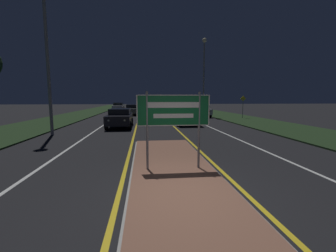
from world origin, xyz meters
TOP-DOWN VIEW (x-y plane):
  - ground_plane at (0.00, 0.00)m, footprint 160.00×160.00m
  - median_island at (0.00, 1.76)m, footprint 2.57×9.22m
  - verge_left at (-9.50, 20.00)m, footprint 5.00×100.00m
  - verge_right at (9.50, 20.00)m, footprint 5.00×100.00m
  - centre_line_yellow_left at (-1.47, 25.00)m, footprint 0.12×70.00m
  - centre_line_yellow_right at (1.47, 25.00)m, footprint 0.12×70.00m
  - lane_line_white_left at (-4.20, 25.00)m, footprint 0.12×70.00m
  - lane_line_white_right at (4.20, 25.00)m, footprint 0.12×70.00m
  - edge_line_white_left at (-7.20, 25.00)m, footprint 0.10×70.00m
  - edge_line_white_right at (7.20, 25.00)m, footprint 0.10×70.00m
  - highway_sign at (0.00, 1.76)m, footprint 2.17×0.07m
  - streetlight_left_near at (-6.40, 9.29)m, footprint 0.57×0.57m
  - streetlight_right_near at (6.16, 21.30)m, footprint 0.51×0.51m
  - car_receding_0 at (2.67, 13.95)m, footprint 1.99×4.38m
  - car_receding_1 at (5.81, 21.53)m, footprint 2.03×4.40m
  - car_receding_2 at (2.87, 28.88)m, footprint 1.94×4.26m
  - car_approaching_0 at (-2.70, 12.65)m, footprint 1.85×4.39m
  - car_approaching_1 at (-2.31, 25.35)m, footprint 2.00×4.66m
  - car_approaching_2 at (-5.60, 38.11)m, footprint 2.01×4.13m
  - warning_sign at (9.82, 18.54)m, footprint 0.60×0.06m

SIDE VIEW (x-z plane):
  - ground_plane at x=0.00m, z-range 0.00..0.00m
  - centre_line_yellow_left at x=-1.47m, z-range 0.00..0.01m
  - centre_line_yellow_right at x=1.47m, z-range 0.00..0.01m
  - lane_line_white_left at x=-4.20m, z-range 0.00..0.01m
  - lane_line_white_right at x=4.20m, z-range 0.00..0.01m
  - edge_line_white_left at x=-7.20m, z-range 0.00..0.01m
  - edge_line_white_right at x=7.20m, z-range 0.00..0.01m
  - verge_left at x=-9.50m, z-range 0.00..0.08m
  - verge_right at x=9.50m, z-range 0.00..0.08m
  - median_island at x=0.00m, z-range -0.01..0.09m
  - car_receding_2 at x=2.87m, z-range 0.04..1.40m
  - car_approaching_1 at x=-2.31m, z-range 0.04..1.43m
  - car_approaching_2 at x=-5.60m, z-range 0.04..1.44m
  - car_approaching_0 at x=-2.70m, z-range 0.04..1.46m
  - car_receding_1 at x=5.81m, z-range 0.06..1.46m
  - car_receding_0 at x=2.67m, z-range 0.05..1.52m
  - warning_sign at x=9.82m, z-range 0.32..2.72m
  - highway_sign at x=0.00m, z-range 0.60..2.92m
  - streetlight_right_near at x=6.16m, z-range 1.21..10.28m
  - streetlight_left_near at x=-6.40m, z-range 1.68..12.88m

